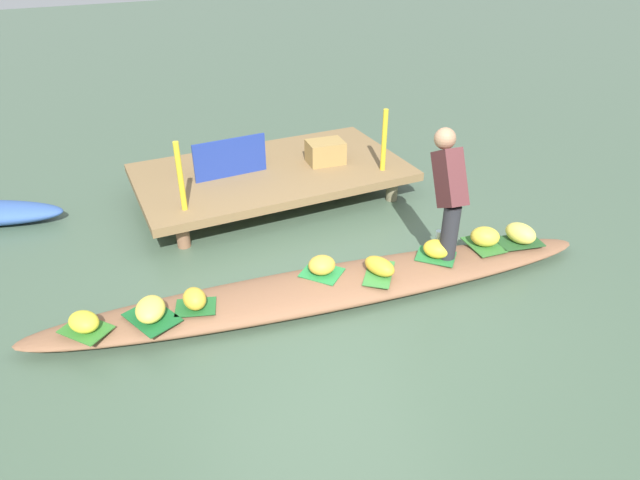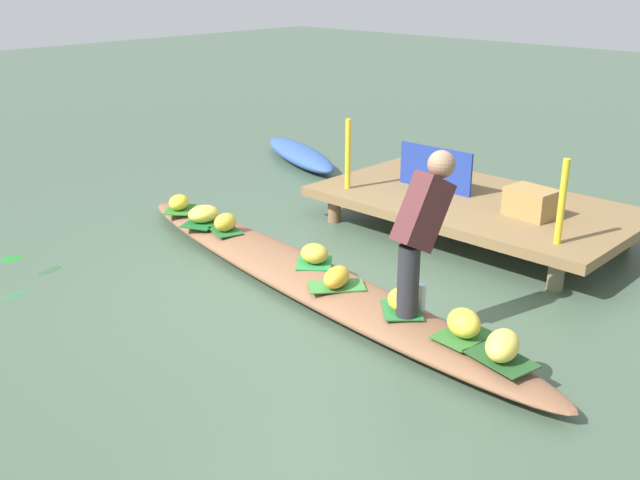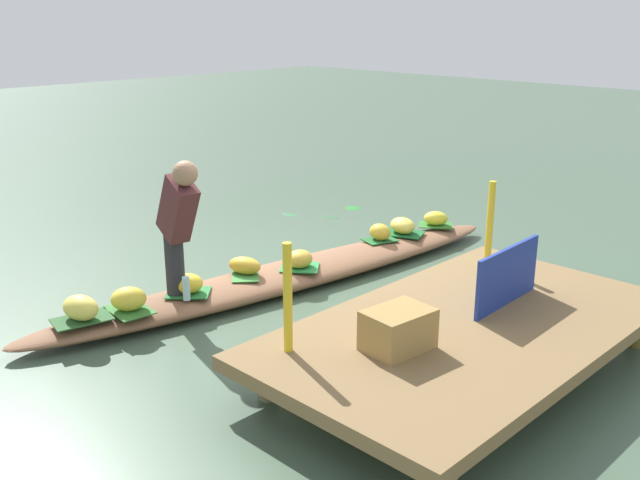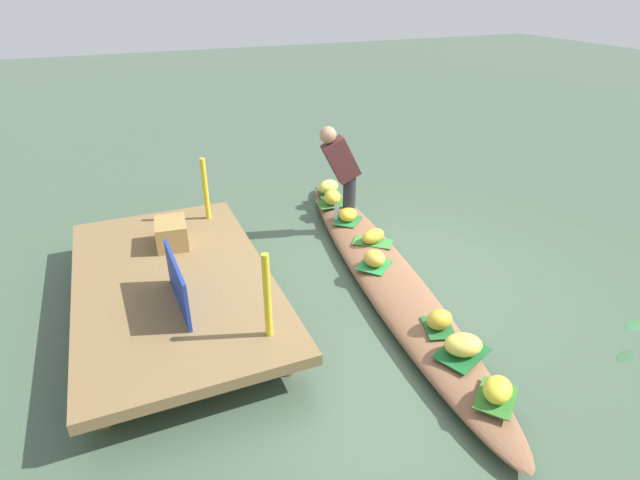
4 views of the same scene
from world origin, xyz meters
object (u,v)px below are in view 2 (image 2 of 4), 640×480
Objects in this scene: banana_bunch_3 at (203,214)px; banana_bunch_2 at (402,300)px; moored_boat at (300,154)px; market_banner at (435,169)px; banana_bunch_4 at (314,254)px; vendor_person at (422,225)px; banana_bunch_6 at (179,202)px; banana_bunch_1 at (225,222)px; produce_crate at (531,202)px; banana_bunch_7 at (503,345)px; water_bottle at (422,297)px; vendor_boat at (306,277)px; banana_bunch_5 at (337,277)px; banana_bunch_0 at (464,323)px.

banana_bunch_2 is at bearing -4.82° from banana_bunch_3.
moored_boat is 2.34× the size of market_banner.
banana_bunch_4 is 1.36m from vendor_person.
banana_bunch_3 is at bearing -8.18° from banana_bunch_6.
produce_crate is at bearing 42.24° from banana_bunch_1.
water_bottle is at bearing 163.44° from banana_bunch_7.
vendor_boat is 21.12× the size of banana_bunch_4.
produce_crate reaches higher than banana_bunch_1.
moored_boat is at bearing 167.20° from produce_crate.
banana_bunch_3 is 1.54m from banana_bunch_4.
vendor_person is 0.59m from water_bottle.
vendor_boat is at bearing 174.46° from banana_bunch_2.
vendor_boat is 2.31m from produce_crate.
banana_bunch_4 is at bearing -0.24° from banana_bunch_3.
banana_bunch_6 is (-0.51, 0.07, -0.01)m from banana_bunch_3.
produce_crate reaches higher than moored_boat.
vendor_boat is at bearing -4.80° from banana_bunch_1.
banana_bunch_2 reaches higher than banana_bunch_5.
banana_bunch_5 is (-0.64, -0.02, -0.01)m from banana_bunch_2.
banana_bunch_3 is (-1.55, 0.12, 0.19)m from vendor_boat.
banana_bunch_0 is at bearing -4.74° from banana_bunch_1.
banana_bunch_4 is at bearing 171.60° from banana_bunch_0.
banana_bunch_7 is at bearing -4.17° from banana_bunch_5.
market_banner is (-0.20, 2.05, 0.31)m from banana_bunch_4.
vendor_boat is 6.09× the size of market_banner.
vendor_boat is 18.78× the size of banana_bunch_0.
banana_bunch_6 is at bearing 174.99° from banana_bunch_0.
banana_bunch_4 is (1.54, -0.01, -0.00)m from banana_bunch_3.
banana_bunch_4 is at bearing -20.80° from moored_boat.
banana_bunch_0 reaches higher than banana_bunch_4.
water_bottle reaches higher than banana_bunch_5.
water_bottle is (3.25, -0.18, 0.02)m from banana_bunch_6.
vendor_person is at bearing 30.65° from banana_bunch_2.
vendor_boat is 4.23m from moored_boat.
vendor_person is at bearing 166.96° from banana_bunch_7.
vendor_person reaches higher than vendor_boat.
banana_bunch_7 is 0.72× the size of produce_crate.
vendor_boat is 20.45× the size of banana_bunch_2.
water_bottle is (0.74, 0.13, 0.02)m from banana_bunch_5.
banana_bunch_4 is (3.02, -2.85, 0.16)m from moored_boat.
banana_bunch_1 is 1.67m from banana_bunch_5.
moored_boat is at bearing 145.04° from water_bottle.
water_bottle reaches higher than banana_bunch_6.
banana_bunch_1 is at bearing 175.26° from banana_bunch_0.
banana_bunch_3 is 1.17× the size of banana_bunch_6.
water_bottle is (-0.00, 0.05, -0.58)m from vendor_person.
banana_bunch_3 is at bearing 175.18° from banana_bunch_2.
banana_bunch_1 is at bearing -2.68° from banana_bunch_3.
banana_bunch_3 reaches higher than banana_bunch_2.
vendor_boat is 16.91× the size of banana_bunch_3.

